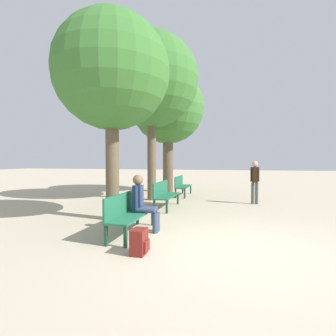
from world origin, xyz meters
TOP-DOWN VIEW (x-y plane):
  - ground_plane at (0.00, 0.00)m, footprint 80.00×80.00m
  - bench_row_0 at (-2.23, 0.46)m, footprint 0.48×1.80m
  - bench_row_1 at (-2.23, 3.65)m, footprint 0.48×1.80m
  - bench_row_2 at (-2.23, 6.84)m, footprint 0.48×1.80m
  - tree_row_0 at (-3.18, 1.69)m, footprint 3.10×3.10m
  - tree_row_1 at (-3.18, 5.33)m, footprint 3.76×3.76m
  - tree_row_2 at (-3.18, 8.19)m, footprint 3.65×3.65m
  - person_seated at (-1.99, 0.74)m, footprint 0.60×0.34m
  - backpack at (-1.58, -0.64)m, footprint 0.27×0.34m
  - pedestrian_near at (0.80, 5.23)m, footprint 0.32×0.22m

SIDE VIEW (x-z plane):
  - ground_plane at x=0.00m, z-range 0.00..0.00m
  - backpack at x=-1.58m, z-range 0.00..0.43m
  - bench_row_0 at x=-2.23m, z-range 0.06..0.95m
  - bench_row_1 at x=-2.23m, z-range 0.06..0.95m
  - bench_row_2 at x=-2.23m, z-range 0.06..0.95m
  - person_seated at x=-1.99m, z-range 0.04..1.31m
  - pedestrian_near at x=0.80m, z-range 0.11..1.69m
  - tree_row_0 at x=-3.18m, z-range 1.18..6.69m
  - tree_row_2 at x=-3.18m, z-range 1.18..7.30m
  - tree_row_1 at x=-3.18m, z-range 1.44..8.14m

